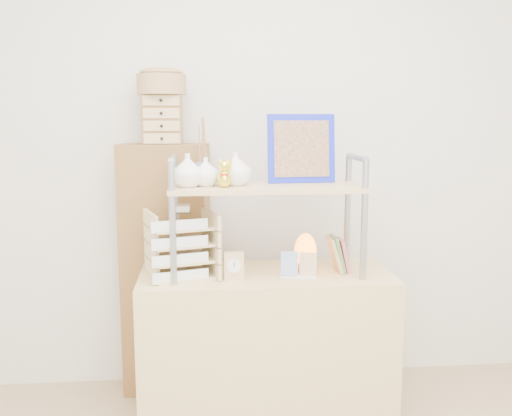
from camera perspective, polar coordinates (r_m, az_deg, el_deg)
The scene contains 10 objects.
room_shell at distance 1.85m, azimuth 3.99°, elevation 15.45°, with size 3.42×3.41×2.61m.
desk at distance 2.87m, azimuth 0.99°, elevation -13.75°, with size 1.20×0.50×0.75m, color tan.
cabinet at distance 3.11m, azimuth -8.93°, elevation -6.17°, with size 0.45×0.24×1.35m, color brown.
hutch at distance 2.66m, azimuth -0.65°, elevation 2.71°, with size 0.90×0.34×0.75m.
letter_tray at distance 2.67m, azimuth -7.49°, elevation -4.00°, with size 0.34×0.33×0.34m.
salt_lamp at distance 2.78m, azimuth 4.95°, elevation -4.34°, with size 0.12×0.11×0.18m.
desk_clock at distance 2.62m, azimuth -2.23°, elevation -5.80°, with size 0.09×0.04×0.13m.
postcard_stand at distance 2.68m, azimuth 4.25°, elevation -6.16°, with size 0.18×0.08×0.12m.
drawer_chest at distance 2.98m, azimuth -9.34°, elevation 8.73°, with size 0.20×0.16×0.25m.
woven_basket at distance 2.99m, azimuth -9.43°, elevation 12.09°, with size 0.25×0.25×0.10m, color #966E44.
Camera 1 is at (-0.30, -1.42, 1.49)m, focal length 40.00 mm.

